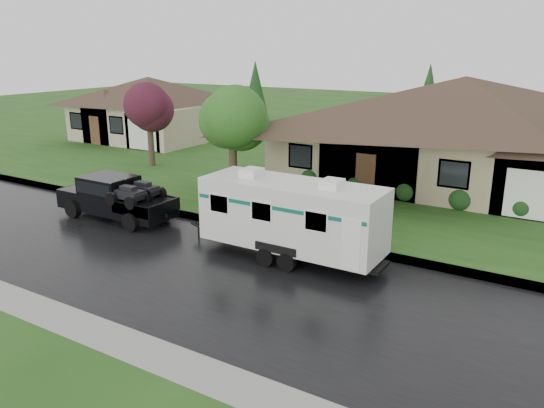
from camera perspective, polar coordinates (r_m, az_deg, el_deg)
The scene contains 11 objects.
ground at distance 18.24m, azimuth 2.97°, elevation -6.70°, with size 140.00×140.00×0.00m, color #224C17.
road at distance 16.66m, azimuth -0.34°, elevation -9.02°, with size 140.00×8.00×0.01m, color black.
curb at distance 20.08m, azimuth 6.03°, elevation -4.30°, with size 140.00×0.50×0.15m, color gray.
lawn at distance 31.63m, azimuth 16.01°, elevation 2.93°, with size 140.00×26.00×0.15m, color #224C17.
house_main at distance 29.39m, azimuth 20.27°, elevation 8.53°, with size 19.44×10.80×6.90m.
house_far at distance 42.85m, azimuth -12.99°, elevation 10.53°, with size 10.80×8.64×5.80m.
tree_left_green at distance 25.22m, azimuth -4.31°, elevation 9.02°, with size 3.27×3.27×5.41m.
tree_red at distance 33.03m, azimuth -13.13°, elevation 10.06°, with size 3.08×3.08×5.10m.
shrub_row at distance 25.65m, azimuth 16.93°, elevation 1.06°, with size 13.60×1.00×1.00m.
pickup_truck at distance 23.90m, azimuth -16.62°, elevation 0.81°, with size 5.52×2.10×1.84m.
travel_trailer at distance 18.36m, azimuth 2.17°, elevation -1.13°, with size 6.81×2.39×3.06m.
Camera 1 is at (7.87, -14.79, 7.22)m, focal length 35.00 mm.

